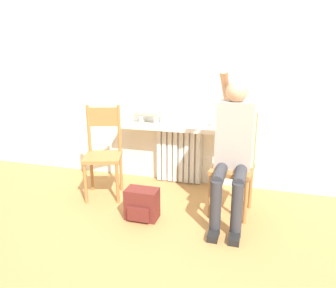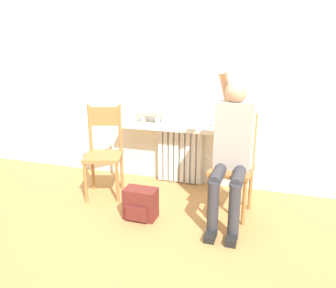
# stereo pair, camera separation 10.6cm
# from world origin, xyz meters

# --- Properties ---
(ground_plane) EXTENTS (12.00, 12.00, 0.00)m
(ground_plane) POSITION_xyz_m (0.00, 0.00, 0.00)
(ground_plane) COLOR #B27F47
(wall_with_window) EXTENTS (7.00, 0.06, 2.70)m
(wall_with_window) POSITION_xyz_m (0.00, 1.23, 1.35)
(wall_with_window) COLOR silver
(wall_with_window) RESTS_ON ground_plane
(radiator) EXTENTS (0.55, 0.08, 0.67)m
(radiator) POSITION_xyz_m (0.00, 1.15, 0.34)
(radiator) COLOR silver
(radiator) RESTS_ON ground_plane
(windowsill) EXTENTS (1.44, 0.24, 0.05)m
(windowsill) POSITION_xyz_m (0.00, 1.08, 0.70)
(windowsill) COLOR white
(windowsill) RESTS_ON radiator
(window_glass) EXTENTS (1.38, 0.01, 1.20)m
(window_glass) POSITION_xyz_m (0.00, 1.20, 1.32)
(window_glass) COLOR white
(window_glass) RESTS_ON windowsill
(chair_left) EXTENTS (0.48, 0.48, 0.99)m
(chair_left) POSITION_xyz_m (-0.70, 0.57, 0.50)
(chair_left) COLOR #9E6B38
(chair_left) RESTS_ON ground_plane
(chair_right) EXTENTS (0.42, 0.42, 0.99)m
(chair_right) POSITION_xyz_m (0.69, 0.57, 0.50)
(chair_right) COLOR #9E6B38
(chair_right) RESTS_ON ground_plane
(person) EXTENTS (0.36, 1.01, 1.43)m
(person) POSITION_xyz_m (0.69, 0.45, 0.73)
(person) COLOR #333338
(person) RESTS_ON ground_plane
(cat) EXTENTS (0.48, 0.13, 0.24)m
(cat) POSITION_xyz_m (-0.33, 1.10, 0.87)
(cat) COLOR silver
(cat) RESTS_ON windowsill
(backpack) EXTENTS (0.31, 0.22, 0.30)m
(backpack) POSITION_xyz_m (-0.11, 0.17, 0.15)
(backpack) COLOR maroon
(backpack) RESTS_ON ground_plane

